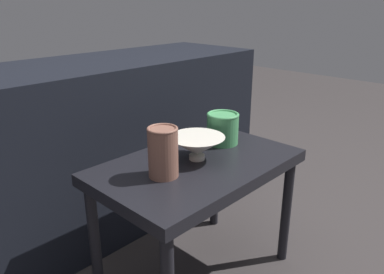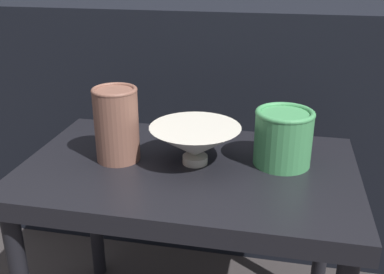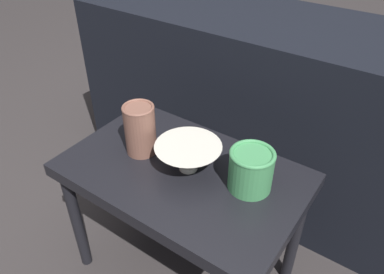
# 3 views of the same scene
# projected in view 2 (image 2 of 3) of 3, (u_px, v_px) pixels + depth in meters

# --- Properties ---
(table) EXTENTS (0.68, 0.42, 0.46)m
(table) POSITION_uv_depth(u_px,v_px,m) (189.00, 189.00, 0.94)
(table) COLOR black
(table) RESTS_ON ground_plane
(couch_backdrop) EXTENTS (1.54, 0.50, 0.72)m
(couch_backdrop) POSITION_uv_depth(u_px,v_px,m) (226.00, 116.00, 1.48)
(couch_backdrop) COLOR black
(couch_backdrop) RESTS_ON ground_plane
(bowl) EXTENTS (0.19, 0.19, 0.08)m
(bowl) POSITION_uv_depth(u_px,v_px,m) (195.00, 142.00, 0.91)
(bowl) COLOR silver
(bowl) RESTS_ON table
(vase_textured_left) EXTENTS (0.09, 0.09, 0.15)m
(vase_textured_left) POSITION_uv_depth(u_px,v_px,m) (117.00, 123.00, 0.92)
(vase_textured_left) COLOR brown
(vase_textured_left) RESTS_ON table
(vase_colorful_right) EXTENTS (0.12, 0.12, 0.12)m
(vase_colorful_right) POSITION_uv_depth(u_px,v_px,m) (283.00, 136.00, 0.90)
(vase_colorful_right) COLOR #47995B
(vase_colorful_right) RESTS_ON table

